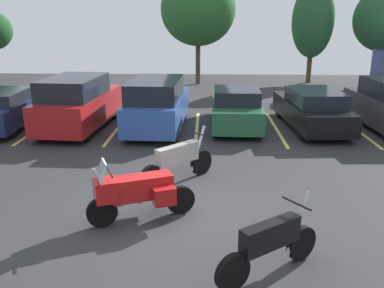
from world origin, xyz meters
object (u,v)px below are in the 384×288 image
Objects in this scene: car_blue at (157,104)px; car_green at (236,108)px; car_navy at (6,108)px; motorcycle_second at (178,161)px; car_red at (79,103)px; car_black at (312,109)px; motorcycle_touring at (137,191)px; motorcycle_third at (271,244)px.

car_blue is 1.10× the size of car_green.
car_green is (8.67, 0.28, 0.00)m from car_navy.
motorcycle_second is 6.53m from car_red.
motorcycle_second is 0.36× the size of car_red.
car_black is (2.83, -0.07, 0.01)m from car_green.
car_blue is 5.76m from car_black.
car_navy is 5.75m from car_blue.
motorcycle_second is (0.69, 2.04, -0.07)m from motorcycle_touring.
car_navy is at bearing 142.01° from motorcycle_second.
car_blue is (-0.41, 7.25, 0.28)m from motorcycle_touring.
motorcycle_third is at bearing -90.41° from car_green.
car_navy is at bearing -178.17° from car_green.
motorcycle_second is at bearing -37.99° from car_navy.
car_black is (8.65, 0.42, -0.24)m from car_red.
car_red reaches higher than motorcycle_touring.
motorcycle_third is 0.36× the size of car_black.
motorcycle_touring is 0.43× the size of car_black.
motorcycle_third is at bearing -46.85° from car_navy.
car_black is at bearing 50.11° from motorcycle_second.
car_black is at bearing 3.44° from car_blue.
motorcycle_second is at bearing -78.04° from car_blue.
car_blue is at bearing -171.82° from car_green.
motorcycle_third is at bearing -72.48° from car_blue.
car_blue reaches higher than motorcycle_second.
car_blue is at bearing 93.24° from motorcycle_touring.
car_green is (1.81, 5.63, 0.13)m from motorcycle_second.
car_navy is at bearing 133.15° from motorcycle_third.
car_blue reaches higher than motorcycle_third.
car_blue is (-1.10, 5.21, 0.35)m from motorcycle_second.
motorcycle_touring is 0.48× the size of car_green.
motorcycle_third is at bearing -36.08° from motorcycle_touring.
car_green reaches higher than car_black.
car_black is at bearing 1.01° from car_navy.
car_green is (2.51, 7.67, 0.06)m from motorcycle_touring.
motorcycle_touring is 3.02m from motorcycle_third.
car_blue reaches higher than car_black.
motorcycle_second is 7.24m from car_black.
car_black reaches higher than car_navy.
motorcycle_third is 0.36× the size of car_red.
car_green is (0.07, 9.45, 0.17)m from motorcycle_third.
motorcycle_third is 10.65m from car_red.
car_green reaches higher than car_navy.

